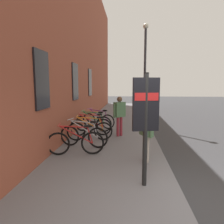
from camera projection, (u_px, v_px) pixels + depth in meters
The scene contains 13 objects.
ground at pixel (174, 134), 9.49m from camera, with size 60.00×60.00×0.00m, color #38383A.
sidewalk_pavement at pixel (117, 124), 11.68m from camera, with size 24.00×3.50×0.12m, color slate.
station_facade at pixel (84, 43), 12.20m from camera, with size 22.00×0.65×9.44m.
bicycle_beside_lamp at pixel (76, 142), 6.28m from camera, with size 0.48×1.76×0.97m.
bicycle_far_end at pixel (84, 136), 7.09m from camera, with size 0.52×1.75×0.97m.
bicycle_end_of_row at pixel (90, 131), 7.90m from camera, with size 0.48×1.76×0.97m.
bicycle_nearest_sign at pixel (91, 127), 8.65m from camera, with size 0.53×1.75×0.97m.
bicycle_leaning_wall at pixel (93, 123), 9.43m from camera, with size 0.48×1.77×0.97m.
bicycle_by_door at pixel (98, 120), 10.15m from camera, with size 0.71×1.69×0.97m.
transit_info_sign at pixel (146, 112), 4.21m from camera, with size 0.19×0.56×2.40m.
pedestrian_crossing_street at pixel (120, 112), 8.52m from camera, with size 0.49×0.52×1.66m.
pedestrian_near_bus at pixel (146, 129), 5.66m from camera, with size 0.54×0.38×1.53m.
street_lamp at pixel (145, 66), 10.35m from camera, with size 0.28×0.28×5.17m.
Camera 1 is at (-3.47, 1.11, 2.28)m, focal length 32.77 mm.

